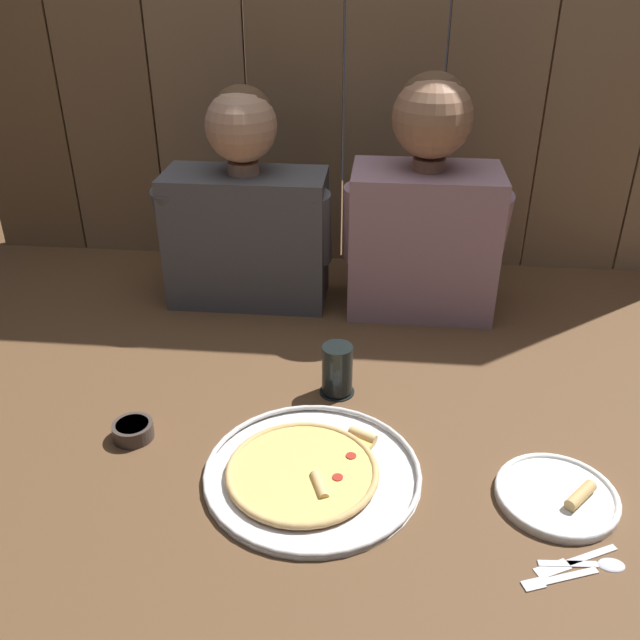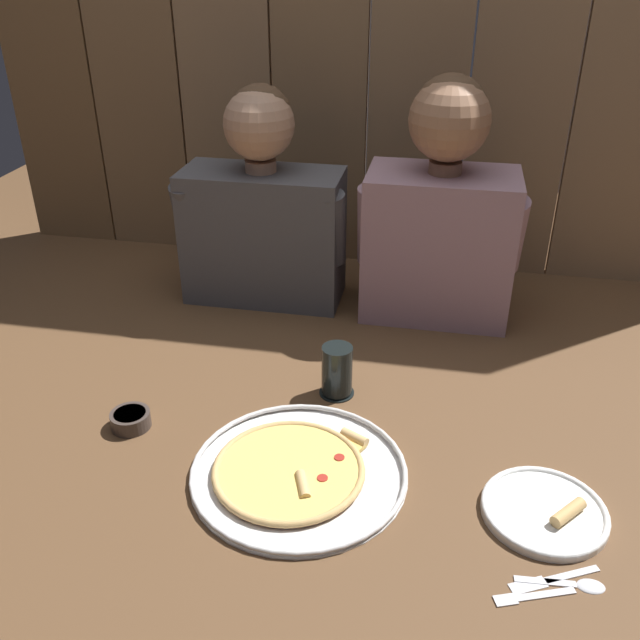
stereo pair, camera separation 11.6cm
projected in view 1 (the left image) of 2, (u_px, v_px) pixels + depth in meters
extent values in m
plane|color=brown|center=(313.00, 418.00, 1.44)|extent=(3.20, 3.20, 0.00)
cylinder|color=silver|center=(313.00, 474.00, 1.28)|extent=(0.41, 0.41, 0.01)
torus|color=silver|center=(312.00, 471.00, 1.28)|extent=(0.41, 0.41, 0.01)
cylinder|color=#B23823|center=(302.00, 473.00, 1.28)|extent=(0.28, 0.28, 0.00)
cylinder|color=#EFC660|center=(302.00, 471.00, 1.28)|extent=(0.27, 0.27, 0.01)
torus|color=tan|center=(302.00, 471.00, 1.28)|extent=(0.29, 0.29, 0.01)
cube|color=#EFC660|center=(340.00, 484.00, 1.25)|extent=(0.10, 0.09, 0.01)
cylinder|color=tan|center=(319.00, 486.00, 1.24)|extent=(0.04, 0.07, 0.02)
cylinder|color=#A3281E|center=(338.00, 477.00, 1.26)|extent=(0.02, 0.02, 0.00)
cube|color=#EABC56|center=(351.00, 450.00, 1.33)|extent=(0.09, 0.11, 0.01)
cylinder|color=tan|center=(363.00, 435.00, 1.36)|extent=(0.06, 0.04, 0.02)
cylinder|color=#A3281E|center=(351.00, 456.00, 1.31)|extent=(0.02, 0.02, 0.00)
cylinder|color=white|center=(556.00, 496.00, 1.23)|extent=(0.22, 0.22, 0.01)
torus|color=white|center=(557.00, 494.00, 1.23)|extent=(0.22, 0.22, 0.01)
cylinder|color=tan|center=(580.00, 495.00, 1.21)|extent=(0.07, 0.07, 0.02)
cylinder|color=black|center=(337.00, 391.00, 1.52)|extent=(0.08, 0.08, 0.01)
cylinder|color=black|center=(337.00, 369.00, 1.49)|extent=(0.07, 0.07, 0.11)
cylinder|color=#3D332D|center=(133.00, 431.00, 1.38)|extent=(0.08, 0.08, 0.03)
cylinder|color=#B23823|center=(133.00, 427.00, 1.37)|extent=(0.07, 0.07, 0.02)
cube|color=silver|center=(571.00, 575.00, 1.08)|extent=(0.09, 0.04, 0.01)
cube|color=silver|center=(534.00, 584.00, 1.07)|extent=(0.04, 0.03, 0.01)
cube|color=silver|center=(592.00, 554.00, 1.12)|extent=(0.09, 0.05, 0.01)
cube|color=silver|center=(552.00, 569.00, 1.09)|extent=(0.06, 0.05, 0.00)
cube|color=silver|center=(568.00, 563.00, 1.10)|extent=(0.10, 0.02, 0.01)
ellipsoid|color=silver|center=(612.00, 563.00, 1.10)|extent=(0.05, 0.03, 0.01)
cube|color=#4C4C51|center=(247.00, 238.00, 1.83)|extent=(0.42, 0.19, 0.36)
cylinder|color=tan|center=(243.00, 168.00, 1.74)|extent=(0.08, 0.08, 0.03)
sphere|color=tan|center=(241.00, 126.00, 1.69)|extent=(0.18, 0.18, 0.18)
sphere|color=brown|center=(242.00, 119.00, 1.69)|extent=(0.16, 0.16, 0.16)
cylinder|color=#4C4C51|center=(171.00, 223.00, 1.79)|extent=(0.08, 0.12, 0.21)
cylinder|color=#4C4C51|center=(316.00, 228.00, 1.75)|extent=(0.08, 0.11, 0.21)
cube|color=gray|center=(423.00, 241.00, 1.78)|extent=(0.37, 0.23, 0.38)
cylinder|color=#9E7051|center=(429.00, 164.00, 1.69)|extent=(0.08, 0.08, 0.03)
sphere|color=#9E7051|center=(432.00, 118.00, 1.63)|extent=(0.19, 0.19, 0.19)
sphere|color=brown|center=(433.00, 110.00, 1.64)|extent=(0.18, 0.18, 0.18)
cylinder|color=gray|center=(358.00, 224.00, 1.74)|extent=(0.08, 0.11, 0.22)
cylinder|color=gray|center=(492.00, 229.00, 1.71)|extent=(0.08, 0.14, 0.22)
cube|color=brown|center=(95.00, 13.00, 1.88)|extent=(0.27, 0.03, 1.39)
cube|color=#87684A|center=(193.00, 14.00, 1.86)|extent=(0.27, 0.03, 1.39)
cube|color=brown|center=(294.00, 15.00, 1.83)|extent=(0.27, 0.03, 1.39)
cube|color=#846647|center=(397.00, 16.00, 1.81)|extent=(0.27, 0.03, 1.39)
cube|color=#856648|center=(503.00, 17.00, 1.79)|extent=(0.27, 0.03, 1.39)
cube|color=#866749|center=(612.00, 18.00, 1.76)|extent=(0.27, 0.03, 1.39)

